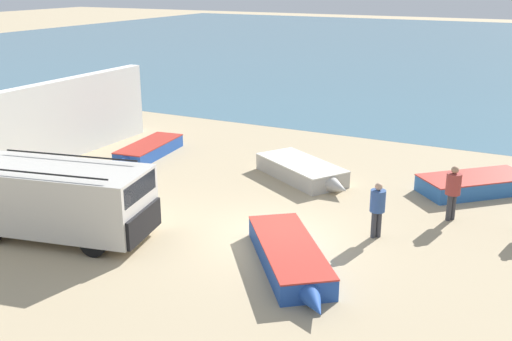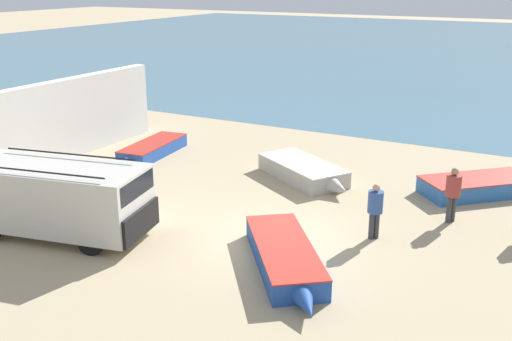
% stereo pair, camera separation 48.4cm
% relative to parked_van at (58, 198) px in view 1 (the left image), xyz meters
% --- Properties ---
extents(ground_plane, '(200.00, 200.00, 0.00)m').
position_rel_parked_van_xyz_m(ground_plane, '(5.50, 2.63, -1.15)').
color(ground_plane, tan).
extents(sea_water, '(120.00, 80.00, 0.01)m').
position_rel_parked_van_xyz_m(sea_water, '(5.50, 54.63, -1.15)').
color(sea_water, '#477084').
rests_on(sea_water, ground_plane).
extents(harbor_wall, '(0.50, 14.29, 3.24)m').
position_rel_parked_van_xyz_m(harbor_wall, '(-5.55, 3.63, 0.46)').
color(harbor_wall, silver).
rests_on(harbor_wall, ground_plane).
extents(parked_van, '(5.67, 3.21, 2.21)m').
position_rel_parked_van_xyz_m(parked_van, '(0.00, 0.00, 0.00)').
color(parked_van, beige).
rests_on(parked_van, ground_plane).
extents(fishing_rowboat_0, '(1.71, 4.51, 0.54)m').
position_rel_parked_van_xyz_m(fishing_rowboat_0, '(-2.67, 7.64, -0.88)').
color(fishing_rowboat_0, '#234CA3').
rests_on(fishing_rowboat_0, ground_plane).
extents(fishing_rowboat_1, '(3.83, 4.55, 0.59)m').
position_rel_parked_van_xyz_m(fishing_rowboat_1, '(6.73, 1.19, -0.86)').
color(fishing_rowboat_1, '#234CA3').
rests_on(fishing_rowboat_1, ground_plane).
extents(fishing_rowboat_2, '(4.42, 3.35, 0.63)m').
position_rel_parked_van_xyz_m(fishing_rowboat_2, '(4.25, 7.90, -0.84)').
color(fishing_rowboat_2, '#ADA89E').
rests_on(fishing_rowboat_2, ground_plane).
extents(fishing_rowboat_3, '(4.09, 3.97, 0.59)m').
position_rel_parked_van_xyz_m(fishing_rowboat_3, '(10.22, 9.42, -0.86)').
color(fishing_rowboat_3, '#2D66AD').
rests_on(fishing_rowboat_3, ground_plane).
extents(fisherman_0, '(0.46, 0.46, 1.74)m').
position_rel_parked_van_xyz_m(fisherman_0, '(9.83, 6.38, -0.11)').
color(fisherman_0, '#38383D').
rests_on(fisherman_0, ground_plane).
extents(fisherman_1, '(0.43, 0.43, 1.66)m').
position_rel_parked_van_xyz_m(fisherman_1, '(8.15, 4.07, -0.16)').
color(fisherman_1, '#38383D').
rests_on(fisherman_1, ground_plane).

